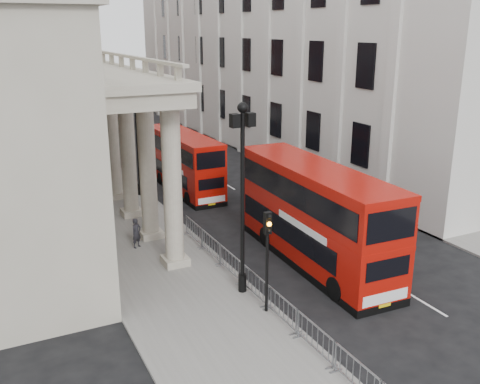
{
  "coord_description": "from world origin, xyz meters",
  "views": [
    {
      "loc": [
        -10.12,
        -15.06,
        11.25
      ],
      "look_at": [
        2.04,
        9.6,
        2.8
      ],
      "focal_mm": 40.0,
      "sensor_mm": 36.0,
      "label": 1
    }
  ],
  "objects_px": {
    "pedestrian_c": "(91,180)",
    "lamp_post_north": "(89,99)",
    "bus_near": "(314,213)",
    "pedestrian_a": "(137,233)",
    "pedestrian_b": "(71,195)",
    "monument_column": "(59,1)",
    "bus_far": "(184,161)",
    "lamp_post_mid": "(137,126)",
    "lamp_post_south": "(243,187)",
    "traffic_light": "(268,244)"
  },
  "relations": [
    {
      "from": "lamp_post_south",
      "to": "pedestrian_c",
      "type": "distance_m",
      "value": 18.77
    },
    {
      "from": "lamp_post_north",
      "to": "pedestrian_a",
      "type": "distance_m",
      "value": 25.59
    },
    {
      "from": "bus_near",
      "to": "pedestrian_c",
      "type": "relative_size",
      "value": 6.45
    },
    {
      "from": "pedestrian_a",
      "to": "pedestrian_b",
      "type": "height_order",
      "value": "pedestrian_a"
    },
    {
      "from": "bus_near",
      "to": "bus_far",
      "type": "xyz_separation_m",
      "value": [
        -1.37,
        14.5,
        -0.41
      ]
    },
    {
      "from": "bus_near",
      "to": "pedestrian_b",
      "type": "xyz_separation_m",
      "value": [
        -9.43,
        13.79,
        -1.67
      ]
    },
    {
      "from": "pedestrian_a",
      "to": "pedestrian_b",
      "type": "xyz_separation_m",
      "value": [
        -1.93,
        8.45,
        -0.04
      ]
    },
    {
      "from": "traffic_light",
      "to": "bus_far",
      "type": "bearing_deg",
      "value": 79.85
    },
    {
      "from": "pedestrian_b",
      "to": "pedestrian_c",
      "type": "bearing_deg",
      "value": -154.66
    },
    {
      "from": "monument_column",
      "to": "lamp_post_mid",
      "type": "xyz_separation_m",
      "value": [
        -6.6,
        -72.0,
        -11.07
      ]
    },
    {
      "from": "monument_column",
      "to": "lamp_post_north",
      "type": "relative_size",
      "value": 6.51
    },
    {
      "from": "monument_column",
      "to": "pedestrian_a",
      "type": "distance_m",
      "value": 83.04
    },
    {
      "from": "bus_far",
      "to": "pedestrian_c",
      "type": "xyz_separation_m",
      "value": [
        -6.25,
        2.08,
        -1.15
      ]
    },
    {
      "from": "lamp_post_mid",
      "to": "bus_near",
      "type": "height_order",
      "value": "lamp_post_mid"
    },
    {
      "from": "monument_column",
      "to": "bus_far",
      "type": "height_order",
      "value": "monument_column"
    },
    {
      "from": "monument_column",
      "to": "traffic_light",
      "type": "distance_m",
      "value": 91.17
    },
    {
      "from": "monument_column",
      "to": "lamp_post_south",
      "type": "xyz_separation_m",
      "value": [
        -6.6,
        -88.0,
        -11.07
      ]
    },
    {
      "from": "lamp_post_mid",
      "to": "pedestrian_a",
      "type": "height_order",
      "value": "lamp_post_mid"
    },
    {
      "from": "bus_near",
      "to": "pedestrian_a",
      "type": "height_order",
      "value": "bus_near"
    },
    {
      "from": "pedestrian_c",
      "to": "traffic_light",
      "type": "bearing_deg",
      "value": -84.23
    },
    {
      "from": "pedestrian_b",
      "to": "monument_column",
      "type": "bearing_deg",
      "value": -130.65
    },
    {
      "from": "pedestrian_c",
      "to": "lamp_post_north",
      "type": "bearing_deg",
      "value": 75.34
    },
    {
      "from": "lamp_post_north",
      "to": "traffic_light",
      "type": "xyz_separation_m",
      "value": [
        0.1,
        -34.02,
        -1.8
      ]
    },
    {
      "from": "monument_column",
      "to": "pedestrian_c",
      "type": "height_order",
      "value": "monument_column"
    },
    {
      "from": "bus_far",
      "to": "lamp_post_south",
      "type": "bearing_deg",
      "value": -102.64
    },
    {
      "from": "lamp_post_mid",
      "to": "pedestrian_a",
      "type": "distance_m",
      "value": 10.34
    },
    {
      "from": "lamp_post_north",
      "to": "traffic_light",
      "type": "bearing_deg",
      "value": -89.83
    },
    {
      "from": "lamp_post_mid",
      "to": "pedestrian_b",
      "type": "bearing_deg",
      "value": -171.94
    },
    {
      "from": "lamp_post_north",
      "to": "bus_near",
      "type": "height_order",
      "value": "lamp_post_north"
    },
    {
      "from": "monument_column",
      "to": "pedestrian_b",
      "type": "height_order",
      "value": "monument_column"
    },
    {
      "from": "lamp_post_north",
      "to": "bus_near",
      "type": "distance_m",
      "value": 30.91
    },
    {
      "from": "monument_column",
      "to": "bus_far",
      "type": "distance_m",
      "value": 73.34
    },
    {
      "from": "pedestrian_b",
      "to": "pedestrian_c",
      "type": "xyz_separation_m",
      "value": [
        1.81,
        2.8,
        0.12
      ]
    },
    {
      "from": "traffic_light",
      "to": "pedestrian_b",
      "type": "xyz_separation_m",
      "value": [
        -4.83,
        17.35,
        -2.22
      ]
    },
    {
      "from": "lamp_post_north",
      "to": "pedestrian_b",
      "type": "bearing_deg",
      "value": -105.84
    },
    {
      "from": "monument_column",
      "to": "pedestrian_a",
      "type": "bearing_deg",
      "value": -96.61
    },
    {
      "from": "bus_far",
      "to": "pedestrian_a",
      "type": "bearing_deg",
      "value": -124.7
    },
    {
      "from": "lamp_post_south",
      "to": "pedestrian_a",
      "type": "distance_m",
      "value": 8.43
    },
    {
      "from": "bus_far",
      "to": "bus_near",
      "type": "bearing_deg",
      "value": -85.5
    },
    {
      "from": "lamp_post_mid",
      "to": "pedestrian_b",
      "type": "relative_size",
      "value": 5.43
    },
    {
      "from": "lamp_post_mid",
      "to": "pedestrian_c",
      "type": "bearing_deg",
      "value": 143.96
    },
    {
      "from": "bus_near",
      "to": "pedestrian_b",
      "type": "height_order",
      "value": "bus_near"
    },
    {
      "from": "lamp_post_mid",
      "to": "traffic_light",
      "type": "relative_size",
      "value": 1.93
    },
    {
      "from": "pedestrian_a",
      "to": "lamp_post_south",
      "type": "bearing_deg",
      "value": -97.13
    },
    {
      "from": "lamp_post_mid",
      "to": "bus_near",
      "type": "bearing_deg",
      "value": -71.97
    },
    {
      "from": "lamp_post_south",
      "to": "lamp_post_north",
      "type": "bearing_deg",
      "value": 90.0
    },
    {
      "from": "monument_column",
      "to": "bus_near",
      "type": "distance_m",
      "value": 87.51
    },
    {
      "from": "lamp_post_north",
      "to": "bus_far",
      "type": "relative_size",
      "value": 0.87
    },
    {
      "from": "bus_far",
      "to": "pedestrian_c",
      "type": "relative_size",
      "value": 5.4
    },
    {
      "from": "lamp_post_south",
      "to": "lamp_post_north",
      "type": "relative_size",
      "value": 1.0
    }
  ]
}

